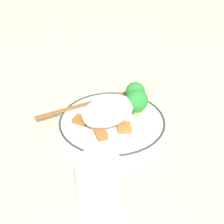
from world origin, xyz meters
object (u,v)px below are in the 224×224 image
broccoli_back_left (137,101)px  drinking_glass (99,185)px  plate (112,123)px  broccoli_back_center (135,92)px  chopsticks (90,103)px

broccoli_back_left → drinking_glass: size_ratio=0.63×
plate → broccoli_back_center: (0.07, 0.02, 0.04)m
broccoli_back_center → chopsticks: size_ratio=0.22×
drinking_glass → chopsticks: bearing=59.3°
broccoli_back_left → drinking_glass: drinking_glass is taller
plate → chopsticks: 0.08m
plate → broccoli_back_left: 0.07m
plate → broccoli_back_left: (0.05, -0.01, 0.04)m
broccoli_back_left → chopsticks: (-0.05, 0.09, -0.03)m
broccoli_back_left → broccoli_back_center: (0.02, 0.03, -0.00)m
broccoli_back_left → broccoli_back_center: broccoli_back_left is taller
broccoli_back_left → chopsticks: bearing=121.1°
broccoli_back_left → broccoli_back_center: 0.04m
chopsticks → broccoli_back_center: bearing=-38.9°
plate → drinking_glass: drinking_glass is taller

